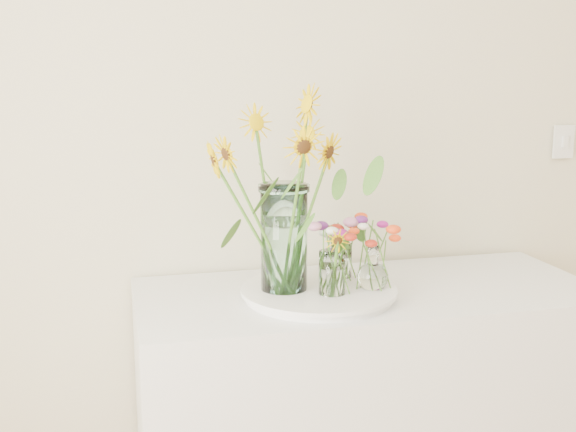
{
  "coord_description": "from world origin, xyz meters",
  "views": [
    {
      "loc": [
        -0.83,
        -0.05,
        1.55
      ],
      "look_at": [
        -0.34,
        1.91,
        1.14
      ],
      "focal_mm": 45.0,
      "sensor_mm": 36.0,
      "label": 1
    }
  ],
  "objects_px": {
    "tray": "(319,294)",
    "small_vase_b": "(373,268)",
    "mason_jar": "(284,238)",
    "small_vase_c": "(341,261)",
    "counter": "(366,425)",
    "small_vase_a": "(332,273)"
  },
  "relations": [
    {
      "from": "mason_jar",
      "to": "small_vase_b",
      "type": "height_order",
      "value": "mason_jar"
    },
    {
      "from": "tray",
      "to": "small_vase_a",
      "type": "distance_m",
      "value": 0.1
    },
    {
      "from": "counter",
      "to": "small_vase_a",
      "type": "distance_m",
      "value": 0.57
    },
    {
      "from": "tray",
      "to": "mason_jar",
      "type": "relative_size",
      "value": 1.37
    },
    {
      "from": "counter",
      "to": "small_vase_c",
      "type": "xyz_separation_m",
      "value": [
        -0.07,
        0.05,
        0.53
      ]
    },
    {
      "from": "small_vase_a",
      "to": "mason_jar",
      "type": "bearing_deg",
      "value": 146.76
    },
    {
      "from": "counter",
      "to": "small_vase_c",
      "type": "relative_size",
      "value": 12.79
    },
    {
      "from": "small_vase_a",
      "to": "small_vase_c",
      "type": "xyz_separation_m",
      "value": [
        0.08,
        0.16,
        -0.01
      ]
    },
    {
      "from": "tray",
      "to": "small_vase_c",
      "type": "xyz_separation_m",
      "value": [
        0.1,
        0.1,
        0.07
      ]
    },
    {
      "from": "counter",
      "to": "mason_jar",
      "type": "xyz_separation_m",
      "value": [
        -0.27,
        -0.03,
        0.63
      ]
    },
    {
      "from": "tray",
      "to": "small_vase_c",
      "type": "distance_m",
      "value": 0.16
    },
    {
      "from": "tray",
      "to": "mason_jar",
      "type": "height_order",
      "value": "mason_jar"
    },
    {
      "from": "mason_jar",
      "to": "small_vase_c",
      "type": "xyz_separation_m",
      "value": [
        0.2,
        0.08,
        -0.1
      ]
    },
    {
      "from": "small_vase_c",
      "to": "counter",
      "type": "bearing_deg",
      "value": -34.37
    },
    {
      "from": "small_vase_b",
      "to": "small_vase_a",
      "type": "bearing_deg",
      "value": -169.36
    },
    {
      "from": "mason_jar",
      "to": "small_vase_c",
      "type": "relative_size",
      "value": 2.87
    },
    {
      "from": "small_vase_b",
      "to": "counter",
      "type": "bearing_deg",
      "value": 75.82
    },
    {
      "from": "small_vase_a",
      "to": "small_vase_c",
      "type": "height_order",
      "value": "small_vase_a"
    },
    {
      "from": "tray",
      "to": "small_vase_b",
      "type": "relative_size",
      "value": 3.28
    },
    {
      "from": "counter",
      "to": "small_vase_b",
      "type": "height_order",
      "value": "small_vase_b"
    },
    {
      "from": "mason_jar",
      "to": "small_vase_b",
      "type": "xyz_separation_m",
      "value": [
        0.25,
        -0.05,
        -0.09
      ]
    },
    {
      "from": "tray",
      "to": "small_vase_b",
      "type": "distance_m",
      "value": 0.18
    }
  ]
}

